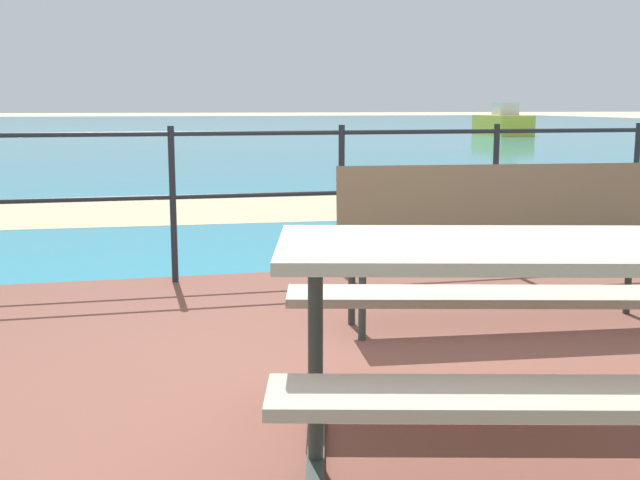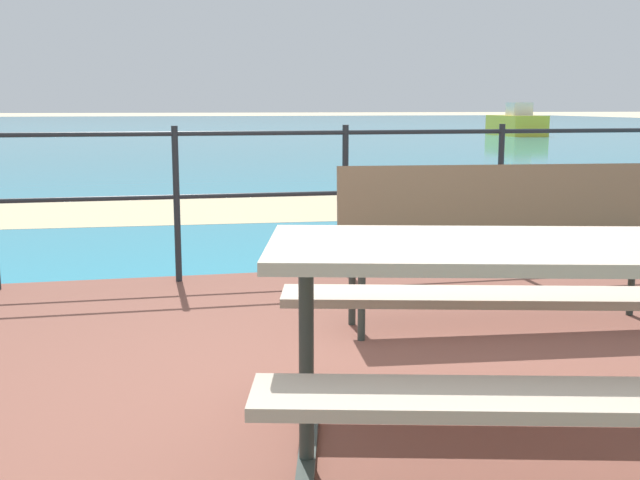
{
  "view_description": "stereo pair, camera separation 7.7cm",
  "coord_description": "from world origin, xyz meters",
  "views": [
    {
      "loc": [
        -0.83,
        -2.95,
        1.26
      ],
      "look_at": [
        0.11,
        1.06,
        0.55
      ],
      "focal_mm": 44.28,
      "sensor_mm": 36.0,
      "label": 1
    },
    {
      "loc": [
        -0.75,
        -2.97,
        1.26
      ],
      "look_at": [
        0.11,
        1.06,
        0.55
      ],
      "focal_mm": 44.28,
      "sensor_mm": 36.0,
      "label": 2
    }
  ],
  "objects": [
    {
      "name": "picnic_table",
      "position": [
        0.37,
        -0.68,
        0.64
      ],
      "size": [
        1.85,
        1.69,
        0.77
      ],
      "rotation": [
        0.0,
        0.0,
        -0.24
      ],
      "color": "tan",
      "rests_on": "patio_paving"
    },
    {
      "name": "railing_fence",
      "position": [
        0.0,
        2.43,
        0.72
      ],
      "size": [
        5.94,
        0.04,
        1.06
      ],
      "color": "#1E2328",
      "rests_on": "patio_paving"
    },
    {
      "name": "patio_paving",
      "position": [
        0.0,
        0.0,
        0.03
      ],
      "size": [
        6.4,
        5.2,
        0.06
      ],
      "primitive_type": "cube",
      "color": "brown",
      "rests_on": "ground"
    },
    {
      "name": "ground_plane",
      "position": [
        0.0,
        0.0,
        0.0
      ],
      "size": [
        240.0,
        240.0,
        0.0
      ],
      "primitive_type": "plane",
      "color": "beige"
    },
    {
      "name": "beach_strip",
      "position": [
        0.0,
        6.68,
        0.01
      ],
      "size": [
        54.07,
        4.94,
        0.01
      ],
      "primitive_type": "cube",
      "rotation": [
        0.0,
        0.0,
        -0.04
      ],
      "color": "tan",
      "rests_on": "ground"
    },
    {
      "name": "sea_water",
      "position": [
        0.0,
        40.0,
        0.01
      ],
      "size": [
        90.0,
        90.0,
        0.01
      ],
      "primitive_type": "cube",
      "color": "teal",
      "rests_on": "ground"
    },
    {
      "name": "park_bench",
      "position": [
        1.11,
        0.98,
        0.61
      ],
      "size": [
        1.82,
        0.57,
        0.88
      ],
      "rotation": [
        0.0,
        0.0,
        -0.09
      ],
      "color": "#7A6047",
      "rests_on": "patio_paving"
    },
    {
      "name": "boat_near",
      "position": [
        13.91,
        27.2,
        0.47
      ],
      "size": [
        1.48,
        3.41,
        1.33
      ],
      "rotation": [
        0.0,
        0.0,
        1.56
      ],
      "color": "yellow",
      "rests_on": "sea_water"
    }
  ]
}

